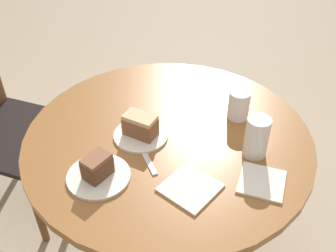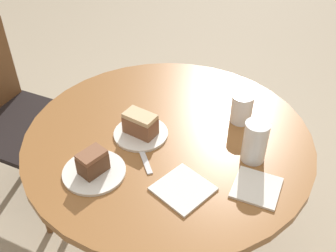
# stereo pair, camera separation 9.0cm
# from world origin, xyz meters

# --- Properties ---
(table) EXTENTS (1.03, 1.03, 0.76)m
(table) POSITION_xyz_m (0.00, 0.00, 0.56)
(table) COLOR brown
(table) RESTS_ON ground_plane
(chair) EXTENTS (0.55, 0.55, 0.90)m
(chair) POSITION_xyz_m (-0.05, 0.90, 0.48)
(chair) COLOR brown
(chair) RESTS_ON ground_plane
(plate_near) EXTENTS (0.20, 0.20, 0.01)m
(plate_near) POSITION_xyz_m (-0.05, 0.08, 0.76)
(plate_near) COLOR silver
(plate_near) RESTS_ON table
(plate_far) EXTENTS (0.20, 0.20, 0.01)m
(plate_far) POSITION_xyz_m (-0.29, 0.09, 0.76)
(plate_far) COLOR silver
(plate_far) RESTS_ON table
(cake_slice_near) EXTENTS (0.07, 0.12, 0.08)m
(cake_slice_near) POSITION_xyz_m (-0.05, 0.08, 0.81)
(cake_slice_near) COLOR brown
(cake_slice_near) RESTS_ON plate_near
(cake_slice_far) EXTENTS (0.10, 0.07, 0.08)m
(cake_slice_far) POSITION_xyz_m (-0.29, 0.09, 0.81)
(cake_slice_far) COLOR brown
(cake_slice_far) RESTS_ON plate_far
(glass_lemonade) EXTENTS (0.08, 0.08, 0.11)m
(glass_lemonade) POSITION_xyz_m (0.22, -0.18, 0.81)
(glass_lemonade) COLOR beige
(glass_lemonade) RESTS_ON table
(glass_water) EXTENTS (0.08, 0.08, 0.15)m
(glass_water) POSITION_xyz_m (0.06, -0.30, 0.82)
(glass_water) COLOR silver
(glass_water) RESTS_ON table
(napkin_stack) EXTENTS (0.18, 0.18, 0.01)m
(napkin_stack) POSITION_xyz_m (-0.19, -0.19, 0.76)
(napkin_stack) COLOR silver
(napkin_stack) RESTS_ON table
(fork) EXTENTS (0.12, 0.14, 0.00)m
(fork) POSITION_xyz_m (-0.14, -0.00, 0.76)
(fork) COLOR silver
(fork) RESTS_ON table
(napkin_side) EXTENTS (0.16, 0.16, 0.01)m
(napkin_side) POSITION_xyz_m (-0.06, -0.37, 0.76)
(napkin_side) COLOR silver
(napkin_side) RESTS_ON table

